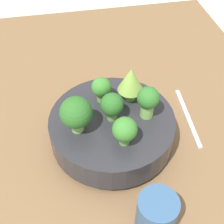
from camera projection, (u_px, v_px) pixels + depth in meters
The scene contains 11 objects.
ground_plane at pixel (124, 140), 0.79m from camera, with size 6.00×6.00×0.00m, color beige.
table at pixel (124, 134), 0.77m from camera, with size 1.18×0.85×0.05m.
bowl at pixel (112, 128), 0.69m from camera, with size 0.27×0.27×0.08m.
broccoli_floret_center at pixel (112, 105), 0.64m from camera, with size 0.05×0.05×0.07m.
broccoli_floret_front at pixel (148, 100), 0.65m from camera, with size 0.05×0.05×0.08m.
broccoli_floret_back at pixel (76, 113), 0.61m from camera, with size 0.07×0.07×0.08m.
broccoli_floret_left at pixel (125, 130), 0.60m from camera, with size 0.05×0.05×0.06m.
romanesco_piece_near at pixel (131, 81), 0.68m from camera, with size 0.06×0.06×0.09m.
broccoli_floret_right at pixel (101, 88), 0.68m from camera, with size 0.04×0.04×0.06m.
cup at pixel (154, 216), 0.55m from camera, with size 0.07×0.07×0.09m.
fork at pixel (187, 116), 0.78m from camera, with size 0.20×0.02×0.01m.
Camera 1 is at (-0.48, 0.13, 0.62)m, focal length 50.00 mm.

